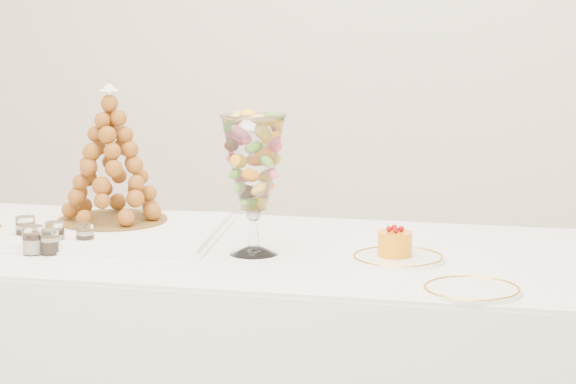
% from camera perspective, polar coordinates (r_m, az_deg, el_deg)
% --- Properties ---
extents(lace_tray, '(0.72, 0.58, 0.02)m').
position_cam_1_polar(lace_tray, '(3.12, -9.67, -1.93)').
color(lace_tray, white).
rests_on(lace_tray, buffet_table).
extents(macaron_vase, '(0.16, 0.16, 0.35)m').
position_cam_1_polar(macaron_vase, '(2.80, -1.77, 1.41)').
color(macaron_vase, white).
rests_on(macaron_vase, buffet_table).
extents(cake_plate, '(0.23, 0.23, 0.01)m').
position_cam_1_polar(cake_plate, '(2.79, 5.60, -3.38)').
color(cake_plate, white).
rests_on(cake_plate, buffet_table).
extents(spare_plate, '(0.22, 0.22, 0.01)m').
position_cam_1_polar(spare_plate, '(2.52, 9.32, -4.94)').
color(spare_plate, white).
rests_on(spare_plate, buffet_table).
extents(verrine_a, '(0.06, 0.06, 0.07)m').
position_cam_1_polar(verrine_a, '(3.05, -13.19, -1.86)').
color(verrine_a, white).
rests_on(verrine_a, buffet_table).
extents(verrine_b, '(0.06, 0.06, 0.07)m').
position_cam_1_polar(verrine_b, '(2.97, -11.76, -2.15)').
color(verrine_b, white).
rests_on(verrine_b, buffet_table).
extents(verrine_c, '(0.06, 0.06, 0.06)m').
position_cam_1_polar(verrine_c, '(2.96, -10.27, -2.18)').
color(verrine_c, white).
rests_on(verrine_c, buffet_table).
extents(verrine_d, '(0.05, 0.05, 0.07)m').
position_cam_1_polar(verrine_d, '(2.91, -12.83, -2.40)').
color(verrine_d, white).
rests_on(verrine_d, buffet_table).
extents(verrine_e, '(0.05, 0.05, 0.06)m').
position_cam_1_polar(verrine_e, '(2.90, -12.02, -2.50)').
color(verrine_e, white).
rests_on(verrine_e, buffet_table).
extents(croquembouche, '(0.32, 0.32, 0.38)m').
position_cam_1_polar(croquembouche, '(3.15, -8.99, 1.85)').
color(croquembouche, brown).
rests_on(croquembouche, lace_tray).
extents(mousse_cake, '(0.09, 0.09, 0.08)m').
position_cam_1_polar(mousse_cake, '(2.79, 5.45, -2.61)').
color(mousse_cake, orange).
rests_on(mousse_cake, cake_plate).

